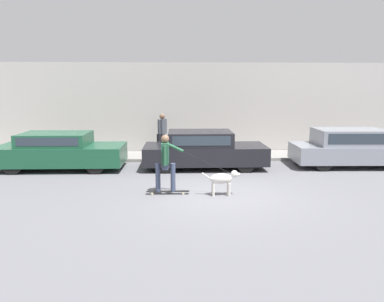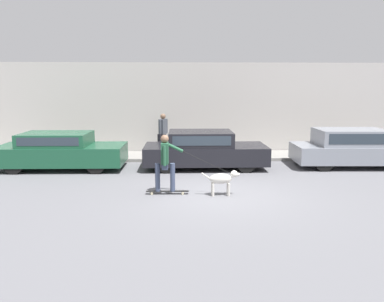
{
  "view_description": "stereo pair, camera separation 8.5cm",
  "coord_description": "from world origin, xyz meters",
  "px_view_note": "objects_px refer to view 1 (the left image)",
  "views": [
    {
      "loc": [
        -1.11,
        -9.68,
        2.85
      ],
      "look_at": [
        -0.64,
        1.37,
        0.95
      ],
      "focal_mm": 35.0,
      "sensor_mm": 36.0,
      "label": 1
    },
    {
      "loc": [
        -1.02,
        -9.68,
        2.85
      ],
      "look_at": [
        -0.64,
        1.37,
        0.95
      ],
      "focal_mm": 35.0,
      "sensor_mm": 36.0,
      "label": 2
    }
  ],
  "objects_px": {
    "skateboarder": "(166,161)",
    "pedestrian_with_bag": "(162,132)",
    "parked_car_0": "(60,151)",
    "dog": "(223,179)",
    "parked_car_2": "(352,148)",
    "parked_car_1": "(204,150)"
  },
  "relations": [
    {
      "from": "skateboarder",
      "to": "pedestrian_with_bag",
      "type": "relative_size",
      "value": 1.42
    },
    {
      "from": "parked_car_0",
      "to": "dog",
      "type": "distance_m",
      "value": 6.32
    },
    {
      "from": "parked_car_2",
      "to": "pedestrian_with_bag",
      "type": "xyz_separation_m",
      "value": [
        -6.91,
        2.19,
        0.37
      ]
    },
    {
      "from": "pedestrian_with_bag",
      "to": "skateboarder",
      "type": "bearing_deg",
      "value": 117.98
    },
    {
      "from": "parked_car_2",
      "to": "dog",
      "type": "bearing_deg",
      "value": -144.08
    },
    {
      "from": "parked_car_0",
      "to": "parked_car_1",
      "type": "height_order",
      "value": "parked_car_1"
    },
    {
      "from": "parked_car_1",
      "to": "pedestrian_with_bag",
      "type": "relative_size",
      "value": 2.59
    },
    {
      "from": "dog",
      "to": "skateboarder",
      "type": "height_order",
      "value": "skateboarder"
    },
    {
      "from": "dog",
      "to": "skateboarder",
      "type": "relative_size",
      "value": 0.43
    },
    {
      "from": "dog",
      "to": "pedestrian_with_bag",
      "type": "distance_m",
      "value": 5.96
    },
    {
      "from": "parked_car_2",
      "to": "pedestrian_with_bag",
      "type": "relative_size",
      "value": 2.62
    },
    {
      "from": "parked_car_2",
      "to": "skateboarder",
      "type": "relative_size",
      "value": 1.85
    },
    {
      "from": "dog",
      "to": "pedestrian_with_bag",
      "type": "xyz_separation_m",
      "value": [
        -1.8,
        5.65,
        0.6
      ]
    },
    {
      "from": "parked_car_0",
      "to": "parked_car_2",
      "type": "height_order",
      "value": "parked_car_2"
    },
    {
      "from": "parked_car_2",
      "to": "dog",
      "type": "distance_m",
      "value": 6.18
    },
    {
      "from": "parked_car_2",
      "to": "pedestrian_with_bag",
      "type": "bearing_deg",
      "value": 164.26
    },
    {
      "from": "parked_car_2",
      "to": "skateboarder",
      "type": "bearing_deg",
      "value": -151.68
    },
    {
      "from": "parked_car_2",
      "to": "skateboarder",
      "type": "distance_m",
      "value": 7.39
    },
    {
      "from": "parked_car_1",
      "to": "parked_car_2",
      "type": "relative_size",
      "value": 0.99
    },
    {
      "from": "parked_car_2",
      "to": "skateboarder",
      "type": "xyz_separation_m",
      "value": [
        -6.62,
        -3.29,
        0.25
      ]
    },
    {
      "from": "parked_car_2",
      "to": "parked_car_1",
      "type": "bearing_deg",
      "value": -178.12
    },
    {
      "from": "parked_car_0",
      "to": "pedestrian_with_bag",
      "type": "xyz_separation_m",
      "value": [
        3.49,
        2.19,
        0.4
      ]
    }
  ]
}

